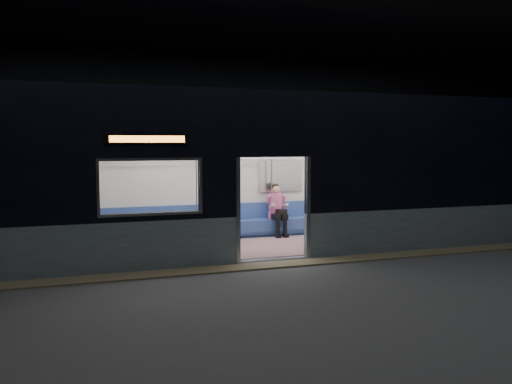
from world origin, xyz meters
TOP-DOWN VIEW (x-y plane):
  - station_floor at (0.00, 0.00)m, footprint 24.00×14.00m
  - station_envelope at (0.00, 0.00)m, footprint 24.00×14.00m
  - tactile_strip at (0.00, 0.55)m, footprint 22.80×0.50m
  - metro_car at (-0.00, 2.54)m, footprint 18.00×3.04m
  - passenger at (1.06, 3.55)m, footprint 0.37×0.63m
  - handbag at (1.10, 3.35)m, footprint 0.28×0.25m
  - transit_map at (1.28, 3.85)m, footprint 1.05×0.03m

SIDE VIEW (x-z plane):
  - station_floor at x=0.00m, z-range -0.01..0.00m
  - tactile_strip at x=0.00m, z-range 0.00..0.03m
  - handbag at x=1.10m, z-range 0.59..0.71m
  - passenger at x=1.06m, z-range 0.12..1.40m
  - transit_map at x=1.28m, z-range 1.15..1.83m
  - metro_car at x=0.00m, z-range 0.17..3.52m
  - station_envelope at x=0.00m, z-range 1.16..6.16m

